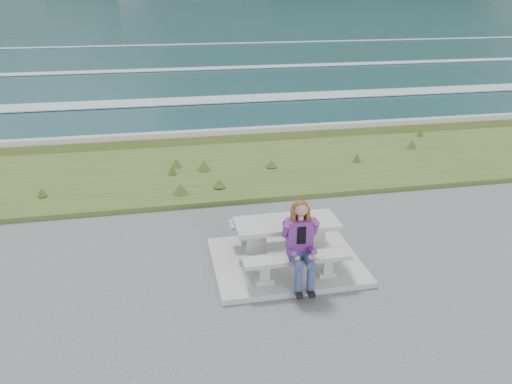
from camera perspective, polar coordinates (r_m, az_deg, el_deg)
concrete_slab at (r=9.07m, az=3.40°, el=-7.91°), size 2.60×2.10×0.10m
picnic_table at (r=8.77m, az=3.49°, el=-4.34°), size 1.80×0.75×0.75m
bench_landward at (r=8.29m, az=4.69°, el=-7.94°), size 1.80×0.35×0.45m
bench_seaward at (r=9.48m, az=2.39°, el=-3.72°), size 1.80×0.35×0.45m
grass_verge at (r=13.53m, az=-1.93°, el=2.53°), size 160.00×4.50×0.22m
shore_drop at (r=16.25m, az=-3.65°, el=5.98°), size 160.00×0.80×2.20m
ocean at (r=33.31m, az=-7.79°, el=11.42°), size 1600.00×1600.00×0.09m
seated_woman at (r=8.09m, az=5.19°, el=-7.31°), size 0.43×0.73×1.43m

